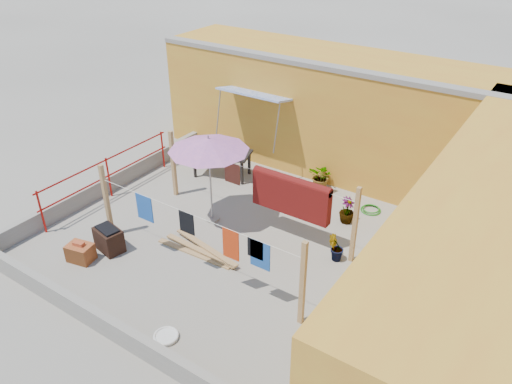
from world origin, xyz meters
TOP-DOWN VIEW (x-y plane):
  - ground at (0.00, 0.00)m, footprint 80.00×80.00m
  - wall_back at (0.50, 4.69)m, footprint 11.00×3.27m
  - wall_right at (5.20, 0.00)m, footprint 2.40×9.00m
  - parapet_front at (0.00, -3.58)m, footprint 8.30×0.16m
  - parapet_left at (-4.08, 0.00)m, footprint 0.16×7.30m
  - red_railing at (-3.85, -0.20)m, footprint 0.05×4.20m
  - clothesline_rig at (0.80, 0.54)m, footprint 5.09×2.35m
  - patio_umbrella at (-0.95, 0.38)m, footprint 2.19×2.19m
  - outdoor_table at (-2.13, 2.33)m, footprint 1.74×1.21m
  - brick_stack at (-2.31, -2.43)m, footprint 0.60×0.49m
  - lumber_pile at (-0.36, -0.81)m, footprint 2.08×0.59m
  - brazier at (-2.08, -1.82)m, footprint 0.71×0.54m
  - white_basin at (0.73, -3.07)m, footprint 0.45×0.45m
  - water_jug_a at (2.81, 1.73)m, footprint 0.22×0.22m
  - water_jug_b at (3.37, 0.58)m, footprint 0.20×0.20m
  - green_hose at (2.08, 2.91)m, footprint 0.51×0.51m
  - plant_back_a at (0.53, 3.20)m, footprint 0.69×0.61m
  - plant_back_b at (1.78, 2.10)m, footprint 0.42×0.42m
  - plant_right_a at (3.70, 1.65)m, footprint 0.46×0.37m
  - plant_right_b at (2.21, 0.61)m, footprint 0.44×0.45m

SIDE VIEW (x-z plane):
  - ground at x=0.00m, z-range 0.00..0.00m
  - green_hose at x=2.08m, z-range 0.00..0.07m
  - white_basin at x=0.73m, z-range 0.00..0.08m
  - lumber_pile at x=-0.36m, z-range 0.00..0.12m
  - water_jug_b at x=3.37m, z-range -0.02..0.30m
  - water_jug_a at x=2.81m, z-range -0.02..0.32m
  - brick_stack at x=-2.31m, z-range -0.03..0.43m
  - parapet_front at x=0.00m, z-range 0.00..0.44m
  - parapet_left at x=-4.08m, z-range 0.00..0.44m
  - brazier at x=-2.08m, z-range -0.01..0.57m
  - plant_right_b at x=2.21m, z-range 0.00..0.63m
  - plant_back_b at x=1.78m, z-range 0.00..0.65m
  - plant_back_a at x=0.53m, z-range 0.00..0.73m
  - plant_right_a at x=3.70m, z-range 0.00..0.75m
  - outdoor_table at x=-2.13m, z-range 0.30..1.04m
  - red_railing at x=-3.85m, z-range 0.17..1.27m
  - clothesline_rig at x=0.80m, z-range 0.16..1.96m
  - wall_right at x=5.20m, z-range 0.00..3.20m
  - wall_back at x=0.50m, z-range 0.00..3.21m
  - patio_umbrella at x=-0.95m, z-range 0.88..3.10m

